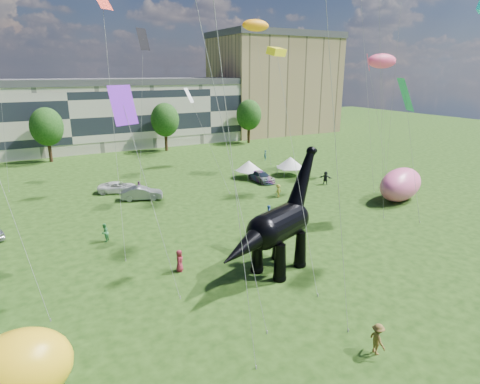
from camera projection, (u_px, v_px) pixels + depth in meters
ground at (307, 288)px, 27.89m from camera, size 220.00×220.00×0.00m
terrace_row at (66, 119)px, 74.42m from camera, size 78.00×11.00×12.00m
apartment_block at (274, 86)px, 97.68m from camera, size 28.00×18.00×22.00m
tree_mid_left at (46, 124)px, 64.94m from camera, size 5.20×5.20×9.44m
tree_mid_right at (165, 117)px, 74.19m from camera, size 5.20×5.20×9.44m
tree_far_right at (249, 112)px, 82.51m from camera, size 5.20×5.20×9.44m
dinosaur_sculpture at (276, 228)px, 29.27m from camera, size 11.01×5.75×9.21m
car_grey at (142, 193)px, 46.85m from camera, size 4.95×3.12×1.54m
car_white at (118, 187)px, 49.65m from camera, size 5.26×3.73×1.33m
car_dark at (261, 177)px, 54.54m from camera, size 2.14×4.83×1.38m
gazebo_near at (249, 166)px, 56.17m from camera, size 4.22×4.22×2.48m
gazebo_far at (290, 162)px, 57.54m from camera, size 4.71×4.71×2.70m
inflatable_pink at (401, 184)px, 46.41m from camera, size 8.33×5.91×3.77m
inflatable_yellow at (20, 369)px, 17.88m from camera, size 4.55×3.52×3.48m
visitors at (200, 217)px, 39.00m from camera, size 46.33×44.99×1.88m
kites at (330, 13)px, 46.83m from camera, size 55.97×47.51×28.43m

